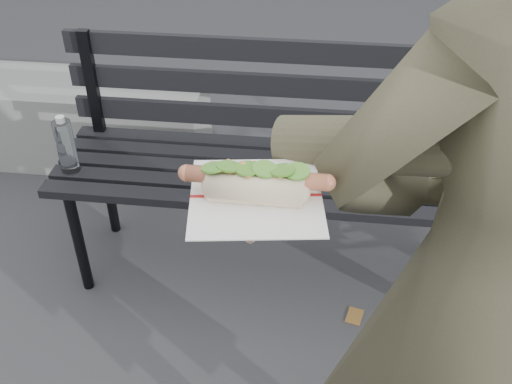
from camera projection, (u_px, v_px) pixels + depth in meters
The scene contains 5 objects.
park_bench at pixel (265, 148), 2.11m from camera, with size 1.50×0.44×0.88m.
concrete_block at pixel (83, 120), 2.92m from camera, with size 1.20×0.40×0.40m, color slate.
person at pixel (490, 299), 1.04m from camera, with size 0.65×0.43×1.78m, color #46422E.
held_hotdog at pixel (393, 159), 0.87m from camera, with size 0.63×0.30×0.20m.
fallen_leaves at pixel (317, 365), 2.00m from camera, with size 4.37×3.43×0.00m.
Camera 1 is at (0.15, -0.74, 1.66)m, focal length 42.00 mm.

